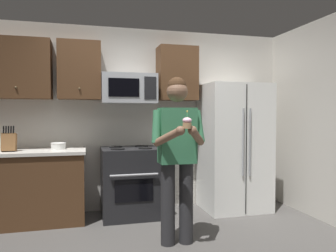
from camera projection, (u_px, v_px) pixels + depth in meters
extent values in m
cube|color=beige|center=(137.00, 119.00, 4.77)|extent=(4.40, 0.10, 2.60)
cube|color=black|center=(130.00, 182.00, 4.38)|extent=(0.76, 0.66, 0.92)
cube|color=black|center=(134.00, 191.00, 4.06)|extent=(0.48, 0.01, 0.28)
cylinder|color=#99999E|center=(134.00, 175.00, 4.03)|extent=(0.60, 0.03, 0.03)
cylinder|color=black|center=(118.00, 149.00, 4.19)|extent=(0.18, 0.18, 0.01)
cylinder|color=black|center=(145.00, 148.00, 4.28)|extent=(0.18, 0.18, 0.01)
cylinder|color=black|center=(116.00, 147.00, 4.46)|extent=(0.18, 0.18, 0.01)
cylinder|color=black|center=(142.00, 146.00, 4.55)|extent=(0.18, 0.18, 0.01)
cube|color=#9EA0A5|center=(129.00, 89.00, 4.45)|extent=(0.74, 0.40, 0.40)
cube|color=black|center=(124.00, 87.00, 4.23)|extent=(0.40, 0.01, 0.24)
cube|color=black|center=(150.00, 88.00, 4.32)|extent=(0.16, 0.01, 0.30)
cube|color=white|center=(234.00, 147.00, 4.70)|extent=(0.90, 0.72, 1.80)
cylinder|color=gray|center=(243.00, 142.00, 4.32)|extent=(0.02, 0.02, 0.90)
cylinder|color=gray|center=(250.00, 142.00, 4.35)|extent=(0.02, 0.02, 0.90)
cube|color=black|center=(246.00, 150.00, 4.35)|extent=(0.01, 0.01, 1.74)
cube|color=#4C301C|center=(18.00, 69.00, 4.14)|extent=(0.80, 0.34, 0.76)
sphere|color=brown|center=(16.00, 87.00, 3.98)|extent=(0.03, 0.03, 0.03)
cube|color=#4C301C|center=(79.00, 71.00, 4.33)|extent=(0.55, 0.34, 0.76)
sphere|color=brown|center=(79.00, 89.00, 4.16)|extent=(0.03, 0.03, 0.03)
cube|color=#4C301C|center=(177.00, 74.00, 4.67)|extent=(0.55, 0.34, 0.76)
sphere|color=brown|center=(181.00, 90.00, 4.50)|extent=(0.03, 0.03, 0.03)
cube|color=#4C301C|center=(27.00, 189.00, 4.08)|extent=(1.40, 0.62, 0.88)
cube|color=beige|center=(26.00, 152.00, 4.06)|extent=(1.44, 0.66, 0.04)
cube|color=brown|center=(9.00, 142.00, 3.96)|extent=(0.16, 0.15, 0.24)
cylinder|color=black|center=(4.00, 130.00, 3.92)|extent=(0.02, 0.04, 0.09)
cylinder|color=black|center=(6.00, 130.00, 3.93)|extent=(0.02, 0.04, 0.09)
cylinder|color=black|center=(8.00, 130.00, 3.94)|extent=(0.02, 0.04, 0.09)
cylinder|color=black|center=(11.00, 130.00, 3.94)|extent=(0.02, 0.04, 0.09)
cylinder|color=black|center=(13.00, 130.00, 3.95)|extent=(0.02, 0.04, 0.09)
cylinder|color=white|center=(58.00, 146.00, 4.18)|extent=(0.18, 0.18, 0.08)
torus|color=white|center=(58.00, 143.00, 4.18)|extent=(0.19, 0.19, 0.01)
cylinder|color=#262628|center=(168.00, 204.00, 3.42)|extent=(0.15, 0.15, 0.86)
cylinder|color=#262628|center=(186.00, 203.00, 3.47)|extent=(0.15, 0.15, 0.86)
cube|color=#33724C|center=(177.00, 135.00, 3.42)|extent=(0.38, 0.22, 0.58)
sphere|color=brown|center=(177.00, 91.00, 3.40)|extent=(0.22, 0.22, 0.22)
sphere|color=#382314|center=(177.00, 87.00, 3.41)|extent=(0.20, 0.20, 0.20)
cylinder|color=#33724C|center=(157.00, 127.00, 3.33)|extent=(0.15, 0.18, 0.35)
cylinder|color=brown|center=(168.00, 137.00, 3.20)|extent=(0.26, 0.33, 0.21)
sphere|color=brown|center=(180.00, 131.00, 3.09)|extent=(0.09, 0.09, 0.09)
cylinder|color=#33724C|center=(198.00, 126.00, 3.44)|extent=(0.15, 0.18, 0.35)
cylinder|color=brown|center=(197.00, 137.00, 3.27)|extent=(0.26, 0.33, 0.21)
sphere|color=brown|center=(192.00, 130.00, 3.12)|extent=(0.09, 0.09, 0.09)
cylinder|color=#A87F56|center=(187.00, 126.00, 3.08)|extent=(0.08, 0.08, 0.06)
ellipsoid|color=#F2B2CC|center=(187.00, 120.00, 3.08)|extent=(0.09, 0.09, 0.06)
cylinder|color=#4CBF66|center=(187.00, 115.00, 3.08)|extent=(0.01, 0.01, 0.06)
ellipsoid|color=#FFD159|center=(187.00, 111.00, 3.08)|extent=(0.01, 0.01, 0.02)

